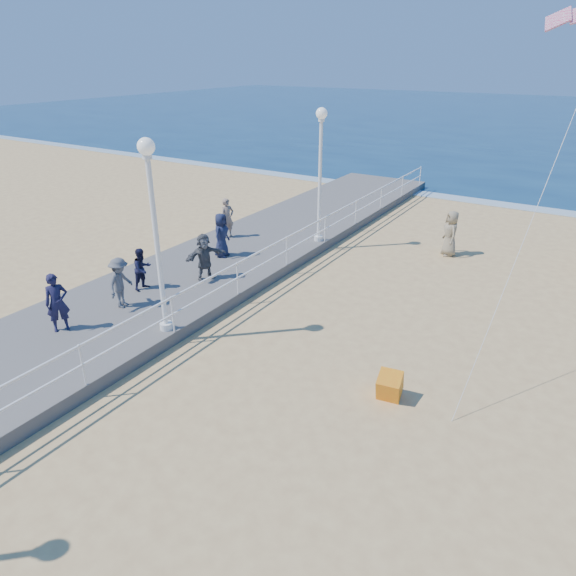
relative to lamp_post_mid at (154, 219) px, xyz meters
The scene contains 14 objects.
ground 6.48m from the lamp_post_mid, ahead, with size 160.00×160.00×0.00m, color #DEB774.
surf_line 21.50m from the lamp_post_mid, 75.37° to the left, with size 160.00×1.20×0.04m, color silver.
boardwalk 4.07m from the lamp_post_mid, behind, with size 5.00×44.00×0.40m, color slate.
railing 2.43m from the lamp_post_mid, ahead, with size 0.05×42.00×0.55m.
lamp_post_mid is the anchor object (origin of this frame).
lamp_post_far 9.00m from the lamp_post_mid, 90.00° to the left, with size 0.44×0.44×5.32m.
spectator_0 3.82m from the lamp_post_mid, 147.53° to the right, with size 0.62×0.41×1.70m, color #1A1937.
spectator_2 3.30m from the lamp_post_mid, behind, with size 1.03×0.59×1.60m, color #535457.
spectator_4 6.37m from the lamp_post_mid, 112.88° to the left, with size 0.83×0.54×1.71m, color #1C213D.
spectator_5 4.41m from the lamp_post_mid, 112.46° to the left, with size 1.52×0.48×1.63m, color #4E4F53.
spectator_6 8.49m from the lamp_post_mid, 115.46° to the left, with size 0.61×0.40×1.68m, color gray.
spectator_7 4.01m from the lamp_post_mid, 147.39° to the left, with size 0.69×0.54×1.41m, color #161732.
beach_walker_c 12.55m from the lamp_post_mid, 66.58° to the left, with size 0.91×0.59×1.86m, color gray.
box_kite 7.31m from the lamp_post_mid, ahead, with size 0.55×0.55×0.60m, color #E54A0D.
Camera 1 is at (4.39, -9.06, 7.56)m, focal length 32.00 mm.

